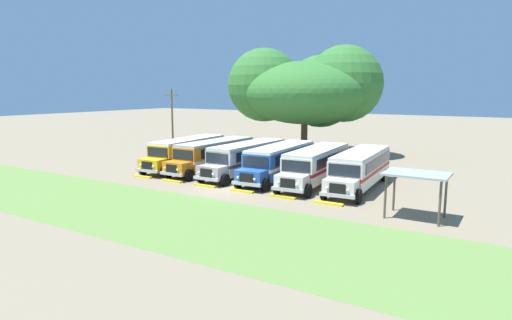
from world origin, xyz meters
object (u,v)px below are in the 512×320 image
object	(u,v)px
waiting_shelter	(417,177)
parked_bus_slot_0	(187,151)
parked_bus_slot_1	(214,154)
parked_bus_slot_5	(360,168)
broad_shade_tree	(308,89)
parked_bus_slot_3	(279,160)
parked_bus_slot_2	(246,157)
utility_pole	(172,123)
parked_bus_slot_4	(316,164)

from	to	relation	value
waiting_shelter	parked_bus_slot_0	bearing A→B (deg)	165.11
waiting_shelter	parked_bus_slot_1	bearing A→B (deg)	162.73
parked_bus_slot_5	broad_shade_tree	distance (m)	18.96
parked_bus_slot_1	parked_bus_slot_3	xyz separation A→B (m)	(6.95, 0.00, 0.00)
parked_bus_slot_1	parked_bus_slot_0	bearing A→B (deg)	-89.32
parked_bus_slot_0	parked_bus_slot_5	size ratio (longest dim) A/B	1.00
parked_bus_slot_0	parked_bus_slot_1	xyz separation A→B (m)	(3.30, -0.00, 0.00)
parked_bus_slot_2	parked_bus_slot_3	bearing A→B (deg)	91.16
utility_pole	broad_shade_tree	bearing A→B (deg)	48.69
parked_bus_slot_1	utility_pole	distance (m)	8.27
parked_bus_slot_2	parked_bus_slot_4	world-z (taller)	same
parked_bus_slot_1	waiting_shelter	bearing A→B (deg)	73.49
parked_bus_slot_1	waiting_shelter	xyz separation A→B (m)	(19.36, -6.02, 0.87)
parked_bus_slot_1	parked_bus_slot_3	size ratio (longest dim) A/B	0.99
parked_bus_slot_5	broad_shade_tree	size ratio (longest dim) A/B	0.64
parked_bus_slot_5	utility_pole	distance (m)	21.68
parked_bus_slot_5	waiting_shelter	world-z (taller)	parked_bus_slot_5
parked_bus_slot_0	parked_bus_slot_1	world-z (taller)	same
parked_bus_slot_4	utility_pole	distance (m)	18.21
parked_bus_slot_3	parked_bus_slot_4	size ratio (longest dim) A/B	1.00
parked_bus_slot_3	waiting_shelter	bearing A→B (deg)	60.63
parked_bus_slot_2	parked_bus_slot_5	bearing A→B (deg)	91.65
parked_bus_slot_4	utility_pole	size ratio (longest dim) A/B	1.45
parked_bus_slot_3	utility_pole	size ratio (longest dim) A/B	1.45
parked_bus_slot_3	parked_bus_slot_5	xyz separation A→B (m)	(7.00, 0.16, 0.00)
parked_bus_slot_5	utility_pole	bearing A→B (deg)	-100.35
utility_pole	waiting_shelter	bearing A→B (deg)	-17.83
parked_bus_slot_0	parked_bus_slot_2	bearing A→B (deg)	85.62
parked_bus_slot_5	waiting_shelter	bearing A→B (deg)	37.36
parked_bus_slot_4	broad_shade_tree	distance (m)	17.32
parked_bus_slot_5	parked_bus_slot_0	bearing A→B (deg)	-93.32
parked_bus_slot_1	parked_bus_slot_4	world-z (taller)	same
broad_shade_tree	utility_pole	world-z (taller)	broad_shade_tree
parked_bus_slot_4	waiting_shelter	distance (m)	10.79
parked_bus_slot_5	utility_pole	world-z (taller)	utility_pole
parked_bus_slot_2	utility_pole	distance (m)	11.66
waiting_shelter	parked_bus_slot_2	bearing A→B (deg)	159.15
parked_bus_slot_3	utility_pole	xyz separation A→B (m)	(-14.41, 2.60, 2.44)
broad_shade_tree	waiting_shelter	bearing A→B (deg)	-50.96
parked_bus_slot_2	parked_bus_slot_4	size ratio (longest dim) A/B	0.99
utility_pole	parked_bus_slot_1	bearing A→B (deg)	-19.25
parked_bus_slot_1	parked_bus_slot_4	xyz separation A→B (m)	(10.39, -0.08, 0.00)
parked_bus_slot_2	utility_pole	bearing A→B (deg)	-102.79
parked_bus_slot_1	parked_bus_slot_3	distance (m)	6.95
parked_bus_slot_2	parked_bus_slot_4	bearing A→B (deg)	90.19
parked_bus_slot_1	parked_bus_slot_3	world-z (taller)	same
parked_bus_slot_4	broad_shade_tree	xyz separation A→B (m)	(-7.54, 14.41, 5.96)
parked_bus_slot_5	utility_pole	xyz separation A→B (m)	(-21.40, 2.44, 2.44)
utility_pole	waiting_shelter	size ratio (longest dim) A/B	2.10
parked_bus_slot_4	broad_shade_tree	bearing A→B (deg)	-156.18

